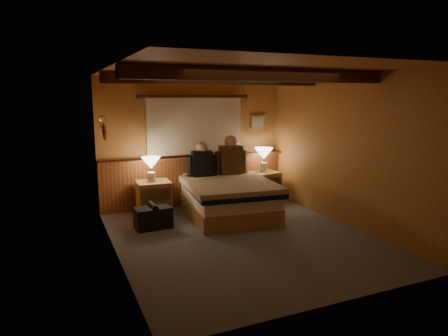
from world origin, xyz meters
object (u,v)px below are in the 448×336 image
nightstand_right (264,186)px  person_right (231,158)px  lamp_left (151,164)px  duffel_bag (153,217)px  lamp_right (264,155)px  nightstand_left (154,199)px  person_left (202,162)px  bed (228,198)px

nightstand_right → person_right: bearing=-179.9°
nightstand_right → lamp_left: size_ratio=1.35×
lamp_left → duffel_bag: lamp_left is taller
lamp_left → lamp_right: (2.29, 0.21, -0.00)m
nightstand_left → person_left: bearing=8.0°
person_left → duffel_bag: size_ratio=1.14×
person_right → duffel_bag: (-1.66, -0.71, -0.74)m
nightstand_left → lamp_right: (2.26, 0.19, 0.61)m
lamp_left → duffel_bag: (-0.13, -0.61, -0.74)m
lamp_left → person_right: bearing=3.7°
nightstand_right → lamp_right: bearing=104.7°
person_left → duffel_bag: person_left is taller
bed → nightstand_left: size_ratio=3.18×
bed → lamp_right: bearing=38.5°
nightstand_left → person_left: person_left is taller
lamp_right → person_left: size_ratio=0.73×
lamp_left → bed: bearing=-21.5°
bed → duffel_bag: 1.37m
bed → lamp_left: 1.43m
bed → person_left: (-0.26, 0.58, 0.56)m
lamp_left → person_left: size_ratio=0.65×
lamp_left → lamp_right: bearing=5.3°
person_left → person_right: (0.57, 0.00, 0.04)m
nightstand_left → person_right: bearing=6.4°
bed → lamp_left: bearing=164.3°
lamp_left → person_left: person_left is taller
nightstand_right → person_left: (-1.34, -0.09, 0.59)m
bed → nightstand_right: 1.27m
lamp_left → person_right: size_ratio=0.57×
bed → duffel_bag: (-1.35, -0.13, -0.15)m
lamp_left → person_left: bearing=5.7°
lamp_right → person_left: (-1.33, -0.12, -0.03)m
nightstand_right → duffel_bag: bearing=-168.0°
nightstand_left → person_left: (0.93, 0.07, 0.57)m
lamp_left → nightstand_right: bearing=4.6°
nightstand_left → nightstand_right: (2.27, 0.16, -0.02)m
lamp_right → person_right: person_right is taller
bed → lamp_right: size_ratio=4.08×
lamp_left → lamp_right: size_ratio=0.89×
nightstand_left → lamp_left: (-0.03, -0.02, 0.61)m
bed → nightstand_left: 1.28m
person_left → person_right: size_ratio=0.88×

